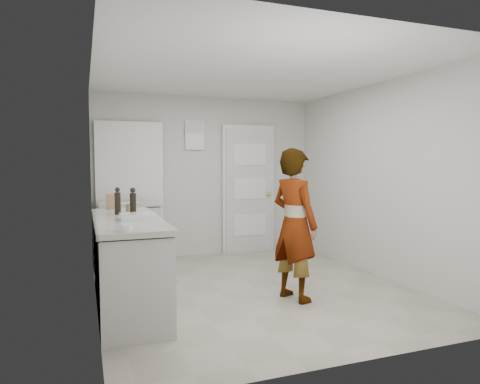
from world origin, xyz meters
name	(u,v)px	position (x,y,z in m)	size (l,w,h in m)	color
ground	(253,288)	(0.00, 0.00, 0.00)	(4.00, 4.00, 0.00)	gray
room_shell	(197,191)	(-0.17, 1.95, 1.02)	(4.00, 4.00, 4.00)	beige
main_counter	(128,267)	(-1.45, -0.20, 0.43)	(0.64, 1.96, 0.93)	beige
side_counter	(130,237)	(-1.25, 1.55, 0.43)	(0.84, 0.61, 0.93)	beige
person	(294,224)	(0.26, -0.52, 0.81)	(0.59, 0.39, 1.63)	silver
cake_mix_box	(111,202)	(-1.55, 0.66, 1.01)	(0.11, 0.05, 0.18)	#9C6F4E
spice_jar	(128,208)	(-1.38, 0.35, 0.97)	(0.06, 0.06, 0.08)	#A0855B
oil_cruet_a	(133,201)	(-1.34, 0.21, 1.06)	(0.07, 0.07, 0.28)	black
oil_cruet_b	(118,201)	(-1.51, 0.10, 1.06)	(0.06, 0.06, 0.29)	black
baking_dish	(138,217)	(-1.36, -0.37, 0.95)	(0.34, 0.24, 0.06)	silver
egg_bowl	(124,228)	(-1.55, -1.06, 0.95)	(0.14, 0.14, 0.05)	silver
papers	(126,202)	(-1.31, 1.46, 0.93)	(0.25, 0.32, 0.01)	white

